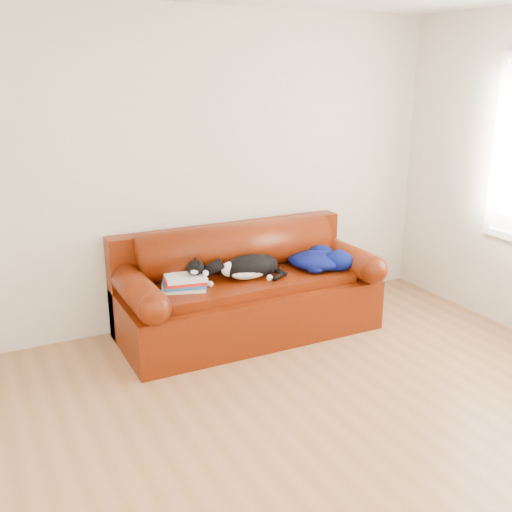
{
  "coord_description": "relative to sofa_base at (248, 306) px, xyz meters",
  "views": [
    {
      "loc": [
        -1.8,
        -2.66,
        2.09
      ],
      "look_at": [
        0.21,
        1.35,
        0.71
      ],
      "focal_mm": 42.0,
      "sensor_mm": 36.0,
      "label": 1
    }
  ],
  "objects": [
    {
      "name": "sofa_back",
      "position": [
        0.0,
        0.24,
        0.3
      ],
      "size": [
        2.1,
        1.01,
        0.88
      ],
      "color": "#3D0D02",
      "rests_on": "ground"
    },
    {
      "name": "room_shell",
      "position": [
        -0.09,
        -1.48,
        1.43
      ],
      "size": [
        4.52,
        4.02,
        2.61
      ],
      "color": "beige",
      "rests_on": "ground"
    },
    {
      "name": "sofa_base",
      "position": [
        0.0,
        0.0,
        0.0
      ],
      "size": [
        2.1,
        0.9,
        0.5
      ],
      "color": "#3D0D02",
      "rests_on": "ground"
    },
    {
      "name": "blanket",
      "position": [
        0.64,
        -0.08,
        0.34
      ],
      "size": [
        0.58,
        0.58,
        0.17
      ],
      "rotation": [
        0.0,
        0.0,
        -0.39
      ],
      "color": "#080245",
      "rests_on": "sofa_base"
    },
    {
      "name": "ground",
      "position": [
        -0.21,
        -1.49,
        -0.24
      ],
      "size": [
        4.5,
        4.5,
        0.0
      ],
      "primitive_type": "plane",
      "color": "olive",
      "rests_on": "ground"
    },
    {
      "name": "book_stack",
      "position": [
        -0.57,
        -0.05,
        0.31
      ],
      "size": [
        0.39,
        0.34,
        0.1
      ],
      "rotation": [
        0.0,
        0.0,
        -0.25
      ],
      "color": "beige",
      "rests_on": "sofa_base"
    },
    {
      "name": "cat",
      "position": [
        -0.02,
        -0.06,
        0.35
      ],
      "size": [
        0.65,
        0.32,
        0.24
      ],
      "rotation": [
        0.0,
        0.0,
        -0.16
      ],
      "color": "black",
      "rests_on": "sofa_base"
    }
  ]
}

